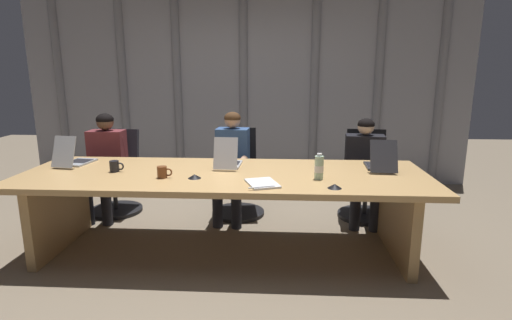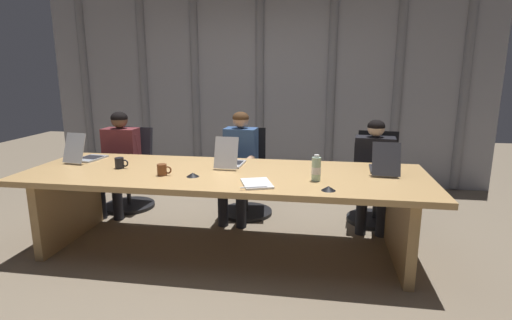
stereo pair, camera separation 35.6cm
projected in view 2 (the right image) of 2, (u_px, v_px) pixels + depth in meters
The scene contains 18 objects.
ground_plane at pixel (225, 249), 3.75m from camera, with size 12.66×12.66×0.00m, color #7F705B.
conference_table at pixel (224, 188), 3.62m from camera, with size 3.59×1.17×0.75m.
curtain_backdrop at pixel (262, 91), 5.77m from camera, with size 6.33×0.17×2.68m.
laptop_left_end at pixel (85, 155), 4.02m from camera, with size 0.27×0.44×0.30m.
laptop_left_mid at pixel (230, 160), 3.79m from camera, with size 0.23×0.41×0.30m.
laptop_center at pixel (384, 166), 3.57m from camera, with size 0.26×0.46×0.29m.
office_chair_left_end at pixel (130, 178), 4.87m from camera, with size 0.60×0.60×0.95m.
office_chair_left_mid at pixel (246, 182), 4.65m from camera, with size 0.60×0.60×0.97m.
office_chair_center at pixel (376, 188), 4.42m from camera, with size 0.60×0.60×0.97m.
person_left_end at pixel (118, 156), 4.66m from camera, with size 0.41×0.55×1.16m.
person_left_mid at pixel (239, 160), 4.43m from camera, with size 0.39×0.56×1.19m.
person_center at pixel (374, 167), 4.22m from camera, with size 0.46×0.57×1.13m.
water_bottle_primary at pixel (316, 169), 3.29m from camera, with size 0.08×0.08×0.22m.
coffee_mug_near at pixel (162, 170), 3.47m from camera, with size 0.13×0.08×0.10m.
coffee_mug_far at pixel (120, 163), 3.71m from camera, with size 0.13×0.08×0.10m.
conference_mic_left_side at pixel (328, 188), 3.04m from camera, with size 0.11×0.11×0.04m, color black.
conference_mic_middle at pixel (193, 175), 3.43m from camera, with size 0.11×0.11×0.04m, color black.
spiral_notepad at pixel (257, 184), 3.20m from camera, with size 0.31×0.36×0.03m.
Camera 2 is at (0.84, -3.39, 1.65)m, focal length 28.24 mm.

